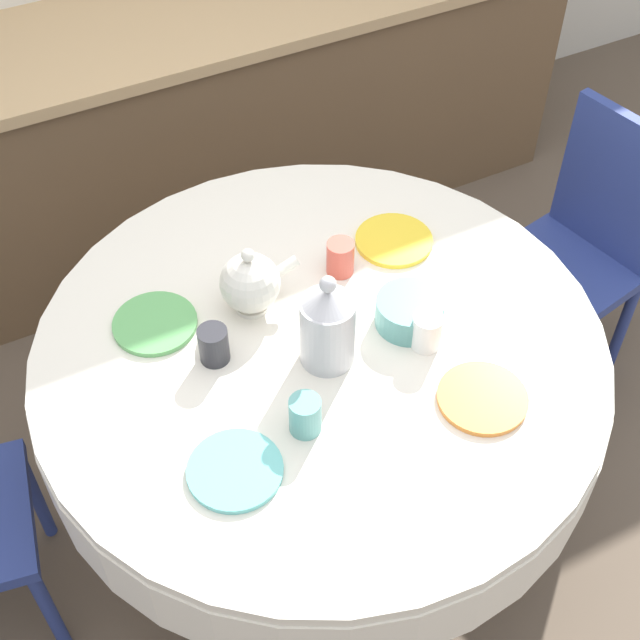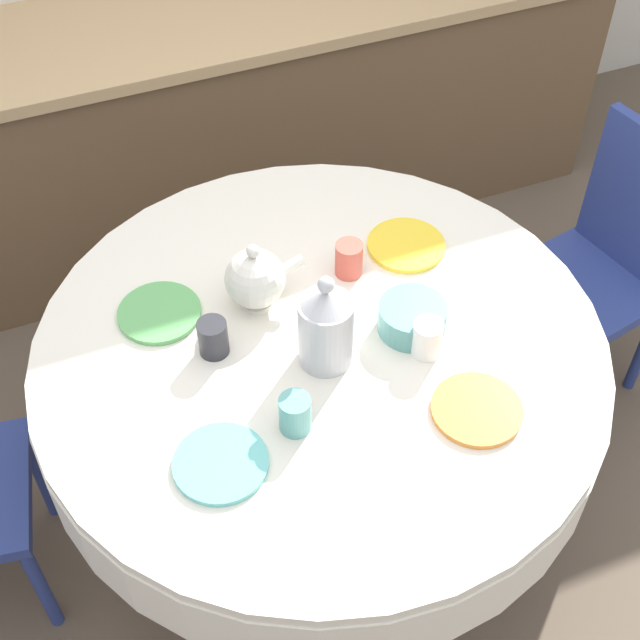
# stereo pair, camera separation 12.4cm
# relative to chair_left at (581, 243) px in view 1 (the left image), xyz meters

# --- Properties ---
(ground_plane) EXTENTS (12.00, 12.00, 0.00)m
(ground_plane) POSITION_rel_chair_left_xyz_m (-1.02, -0.20, -0.50)
(ground_plane) COLOR brown
(kitchen_counter) EXTENTS (3.24, 0.64, 0.88)m
(kitchen_counter) POSITION_rel_chair_left_xyz_m (-1.02, 1.19, -0.05)
(kitchen_counter) COLOR brown
(kitchen_counter) RESTS_ON ground_plane
(dining_table) EXTENTS (1.38, 1.38, 0.77)m
(dining_table) POSITION_rel_chair_left_xyz_m (-1.02, -0.20, 0.15)
(dining_table) COLOR tan
(dining_table) RESTS_ON ground_plane
(chair_left) EXTENTS (0.47, 0.47, 0.91)m
(chair_left) POSITION_rel_chair_left_xyz_m (0.00, 0.00, 0.00)
(chair_left) COLOR navy
(chair_left) RESTS_ON ground_plane
(plate_near_left) EXTENTS (0.21, 0.21, 0.01)m
(plate_near_left) POSITION_rel_chair_left_xyz_m (-1.34, -0.44, 0.28)
(plate_near_left) COLOR #60BCB7
(plate_near_left) RESTS_ON dining_table
(cup_near_left) EXTENTS (0.07, 0.07, 0.09)m
(cup_near_left) POSITION_rel_chair_left_xyz_m (-1.16, -0.41, 0.32)
(cup_near_left) COLOR #5BA39E
(cup_near_left) RESTS_ON dining_table
(plate_near_right) EXTENTS (0.21, 0.21, 0.01)m
(plate_near_right) POSITION_rel_chair_left_xyz_m (-0.77, -0.52, 0.28)
(plate_near_right) COLOR orange
(plate_near_right) RESTS_ON dining_table
(cup_near_right) EXTENTS (0.07, 0.07, 0.09)m
(cup_near_right) POSITION_rel_chair_left_xyz_m (-0.80, -0.32, 0.32)
(cup_near_right) COLOR white
(cup_near_right) RESTS_ON dining_table
(plate_far_left) EXTENTS (0.21, 0.21, 0.01)m
(plate_far_left) POSITION_rel_chair_left_xyz_m (-1.35, 0.03, 0.28)
(plate_far_left) COLOR #5BA85B
(plate_far_left) RESTS_ON dining_table
(cup_far_left) EXTENTS (0.07, 0.07, 0.09)m
(cup_far_left) POSITION_rel_chair_left_xyz_m (-1.26, -0.13, 0.32)
(cup_far_left) COLOR #28282D
(cup_far_left) RESTS_ON dining_table
(plate_far_right) EXTENTS (0.21, 0.21, 0.01)m
(plate_far_right) POSITION_rel_chair_left_xyz_m (-0.68, 0.02, 0.28)
(plate_far_right) COLOR yellow
(plate_far_right) RESTS_ON dining_table
(cup_far_right) EXTENTS (0.07, 0.07, 0.09)m
(cup_far_right) POSITION_rel_chair_left_xyz_m (-0.86, -0.01, 0.32)
(cup_far_right) COLOR #CC4C3D
(cup_far_right) RESTS_ON dining_table
(coffee_carafe) EXTENTS (0.13, 0.13, 0.26)m
(coffee_carafe) POSITION_rel_chair_left_xyz_m (-1.02, -0.25, 0.38)
(coffee_carafe) COLOR #B2B2B7
(coffee_carafe) RESTS_ON dining_table
(teapot) EXTENTS (0.20, 0.15, 0.19)m
(teapot) POSITION_rel_chair_left_xyz_m (-1.11, -0.03, 0.36)
(teapot) COLOR silver
(teapot) RESTS_ON dining_table
(fruit_bowl) EXTENTS (0.16, 0.16, 0.07)m
(fruit_bowl) POSITION_rel_chair_left_xyz_m (-0.79, -0.24, 0.31)
(fruit_bowl) COLOR #569993
(fruit_bowl) RESTS_ON dining_table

